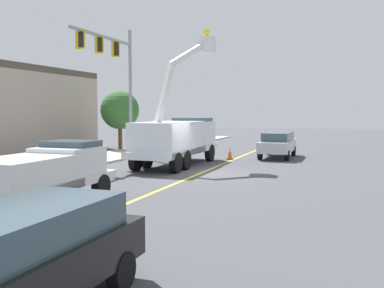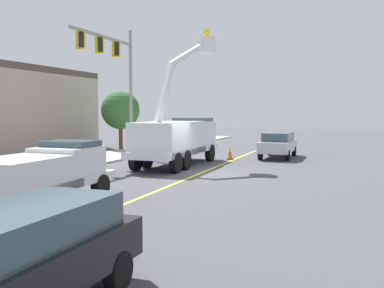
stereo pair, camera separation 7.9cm
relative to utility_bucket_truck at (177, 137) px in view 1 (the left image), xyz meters
The scene contains 11 objects.
ground 3.75m from the utility_bucket_truck, 141.80° to the right, with size 120.00×120.00×0.00m, color #47474C.
sidewalk_far_side 6.66m from the utility_bucket_truck, 108.07° to the left, with size 60.00×3.60×0.12m, color #B2ADA3.
lane_centre_stripe 3.75m from the utility_bucket_truck, 141.80° to the right, with size 50.00×0.16×0.01m, color yellow.
utility_bucket_truck is the anchor object (origin of this frame).
service_pickup_truck 11.62m from the utility_bucket_truck, behind, with size 5.75×2.54×2.06m.
passing_minivan 7.79m from the utility_bucket_truck, 42.32° to the right, with size 4.93×2.27×1.69m.
trailing_sedan 18.96m from the utility_bucket_truck, 169.91° to the right, with size 4.93×2.27×1.69m.
traffic_cone_leading 14.95m from the utility_bucket_truck, behind, with size 0.40×0.40×0.85m.
traffic_cone_mid_front 4.67m from the utility_bucket_truck, 31.15° to the right, with size 0.40×0.40×0.84m.
traffic_signal_mast 6.80m from the utility_bucket_truck, 66.97° to the left, with size 6.96×0.87×8.59m.
street_tree_right 11.16m from the utility_bucket_truck, 41.67° to the left, with size 3.06×3.06×4.73m.
Camera 1 is at (-21.36, -5.38, 3.11)m, focal length 41.22 mm.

